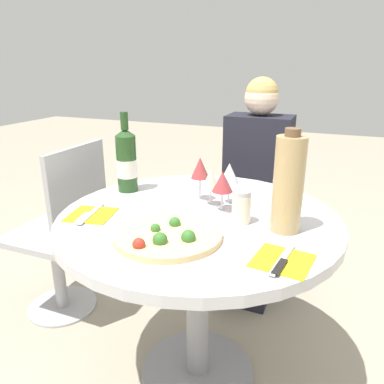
% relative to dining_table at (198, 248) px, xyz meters
% --- Properties ---
extents(ground_plane, '(12.00, 12.00, 0.00)m').
position_rel_dining_table_xyz_m(ground_plane, '(0.00, 0.00, -0.58)').
color(ground_plane, '#9E937F').
rests_on(ground_plane, ground).
extents(dining_table, '(0.99, 0.99, 0.71)m').
position_rel_dining_table_xyz_m(dining_table, '(0.00, 0.00, 0.00)').
color(dining_table, gray).
rests_on(dining_table, ground_plane).
extents(chair_behind_diner, '(0.38, 0.38, 0.87)m').
position_rel_dining_table_xyz_m(chair_behind_diner, '(0.03, 0.87, -0.15)').
color(chair_behind_diner, '#ADADB2').
rests_on(chair_behind_diner, ground_plane).
extents(seated_diner, '(0.34, 0.43, 1.15)m').
position_rel_dining_table_xyz_m(seated_diner, '(0.03, 0.73, -0.06)').
color(seated_diner, black).
rests_on(seated_diner, ground_plane).
extents(chair_empty_side, '(0.38, 0.38, 0.87)m').
position_rel_dining_table_xyz_m(chair_empty_side, '(-0.75, 0.14, -0.15)').
color(chair_empty_side, '#ADADB2').
rests_on(chair_empty_side, ground_plane).
extents(pizza_large, '(0.33, 0.33, 0.05)m').
position_rel_dining_table_xyz_m(pizza_large, '(-0.02, -0.21, 0.14)').
color(pizza_large, '#E5C17F').
rests_on(pizza_large, dining_table).
extents(wine_bottle, '(0.08, 0.08, 0.33)m').
position_rel_dining_table_xyz_m(wine_bottle, '(-0.37, 0.14, 0.26)').
color(wine_bottle, '#23471E').
rests_on(wine_bottle, dining_table).
extents(tall_carafe, '(0.09, 0.09, 0.33)m').
position_rel_dining_table_xyz_m(tall_carafe, '(0.30, -0.01, 0.29)').
color(tall_carafe, tan).
rests_on(tall_carafe, dining_table).
extents(sugar_shaker, '(0.06, 0.06, 0.11)m').
position_rel_dining_table_xyz_m(sugar_shaker, '(0.16, -0.01, 0.19)').
color(sugar_shaker, silver).
rests_on(sugar_shaker, dining_table).
extents(wine_glass_center, '(0.07, 0.07, 0.14)m').
position_rel_dining_table_xyz_m(wine_glass_center, '(0.01, 0.11, 0.23)').
color(wine_glass_center, silver).
rests_on(wine_glass_center, dining_table).
extents(wine_glass_front_right, '(0.07, 0.07, 0.15)m').
position_rel_dining_table_xyz_m(wine_glass_front_right, '(0.06, 0.07, 0.24)').
color(wine_glass_front_right, silver).
rests_on(wine_glass_front_right, dining_table).
extents(wine_glass_back_left, '(0.07, 0.07, 0.17)m').
position_rel_dining_table_xyz_m(wine_glass_back_left, '(-0.05, 0.15, 0.26)').
color(wine_glass_back_left, silver).
rests_on(wine_glass_back_left, dining_table).
extents(wine_glass_back_right, '(0.07, 0.07, 0.16)m').
position_rel_dining_table_xyz_m(wine_glass_back_right, '(0.06, 0.15, 0.25)').
color(wine_glass_back_right, silver).
rests_on(wine_glass_back_right, dining_table).
extents(place_setting_left, '(0.18, 0.19, 0.01)m').
position_rel_dining_table_xyz_m(place_setting_left, '(-0.35, -0.15, 0.14)').
color(place_setting_left, gold).
rests_on(place_setting_left, dining_table).
extents(place_setting_right, '(0.17, 0.19, 0.01)m').
position_rel_dining_table_xyz_m(place_setting_right, '(0.33, -0.22, 0.14)').
color(place_setting_right, gold).
rests_on(place_setting_right, dining_table).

